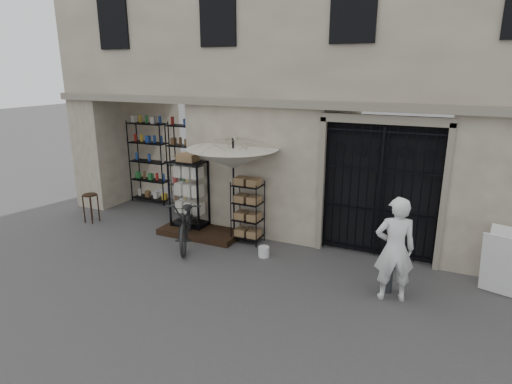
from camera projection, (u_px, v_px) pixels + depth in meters
The scene contains 15 objects.
ground at pixel (263, 282), 8.29m from camera, with size 80.00×80.00×0.00m, color black.
main_building at pixel (330, 47), 10.53m from camera, with size 14.00×4.00×9.00m, color #AFA48C.
shop_recess at pixel (159, 159), 12.15m from camera, with size 3.00×1.70×3.00m, color black.
shop_shelving at pixel (169, 164), 12.67m from camera, with size 2.70×0.50×2.50m, color black.
iron_gate at pixel (381, 189), 9.15m from camera, with size 2.50×0.21×3.00m.
step_platform at pixel (200, 232), 10.60m from camera, with size 2.00×0.90×0.15m, color black.
display_cabinet at pixel (189, 197), 10.67m from camera, with size 0.95×0.76×1.80m.
wire_rack at pixel (248, 213), 10.02m from camera, with size 0.78×0.68×1.49m.
market_umbrella at pixel (233, 153), 9.68m from camera, with size 2.23×2.26×2.98m.
white_bucket at pixel (264, 252), 9.38m from camera, with size 0.24×0.24×0.23m, color silver.
bicycle at pixel (188, 243), 10.11m from camera, with size 0.76×1.14×2.17m, color black.
wooden_stool at pixel (91, 207), 11.44m from camera, with size 0.46×0.46×0.78m.
steel_bollard at pixel (389, 271), 7.81m from camera, with size 0.15×0.15×0.85m, color #484C53.
shopkeeper at pixel (390, 298), 7.70m from camera, with size 0.70×1.91×0.46m, color silver.
easel_sign at pixel (500, 262), 7.73m from camera, with size 0.72×0.78×1.19m.
Camera 1 is at (3.05, -6.84, 3.97)m, focal length 30.00 mm.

